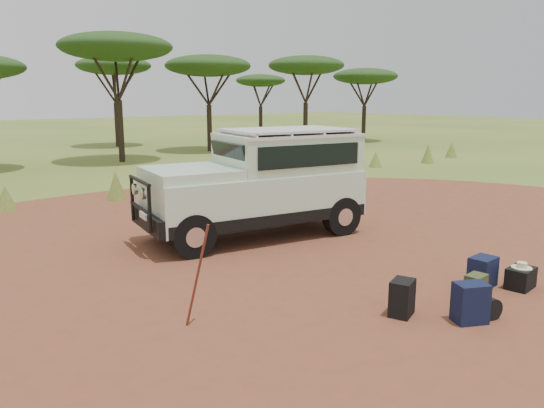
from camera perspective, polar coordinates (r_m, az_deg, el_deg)
ground at (r=9.51m, az=4.49°, el=-7.55°), size 140.00×140.00×0.00m
dirt_clearing at (r=9.51m, az=4.49°, el=-7.53°), size 23.00×23.00×0.01m
grass_fringe at (r=16.68m, az=-15.90°, el=1.78°), size 36.60×1.60×0.90m
acacia_treeline at (r=27.31m, az=-24.55°, el=14.25°), size 46.70×13.20×6.26m
safari_vehicle at (r=11.80m, az=-1.22°, el=2.02°), size 5.14×2.69×2.39m
walking_staff at (r=7.29m, az=-8.03°, el=-7.66°), size 0.31×0.24×1.44m
backpack_black at (r=7.92m, az=13.81°, el=-9.80°), size 0.47×0.41×0.53m
backpack_navy at (r=7.96m, az=20.55°, el=-9.95°), size 0.53×0.47×0.57m
backpack_olive at (r=8.70m, az=21.04°, el=-8.55°), size 0.35×0.27×0.46m
duffel_navy at (r=9.49m, az=21.71°, el=-6.80°), size 0.47×0.37×0.50m
hard_case at (r=9.66m, az=25.17°, el=-7.23°), size 0.54×0.41×0.35m
stuff_sack at (r=8.27m, az=22.00°, el=-10.20°), size 0.38×0.38×0.32m
safari_hat at (r=9.60m, az=25.28°, el=-6.04°), size 0.33×0.33×0.09m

